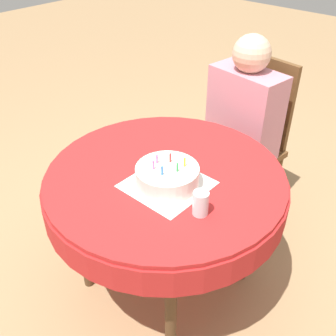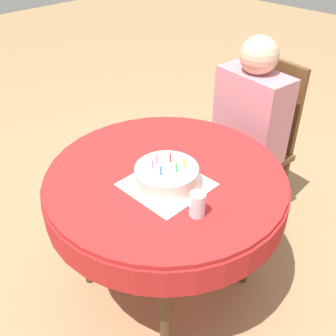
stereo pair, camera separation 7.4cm
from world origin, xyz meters
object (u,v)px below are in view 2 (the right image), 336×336
chair (256,139)px  drinking_glass (197,204)px  birthday_cake (167,176)px  person (249,117)px

chair → drinking_glass: 1.03m
chair → birthday_cake: bearing=-74.2°
drinking_glass → birthday_cake: bearing=166.7°
birthday_cake → drinking_glass: 0.22m
person → birthday_cake: bearing=-72.3°
chair → person: size_ratio=0.85×
chair → drinking_glass: size_ratio=9.69×
birthday_cake → drinking_glass: (0.21, -0.05, 0.01)m
chair → person: person is taller
birthday_cake → drinking_glass: bearing=-13.3°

